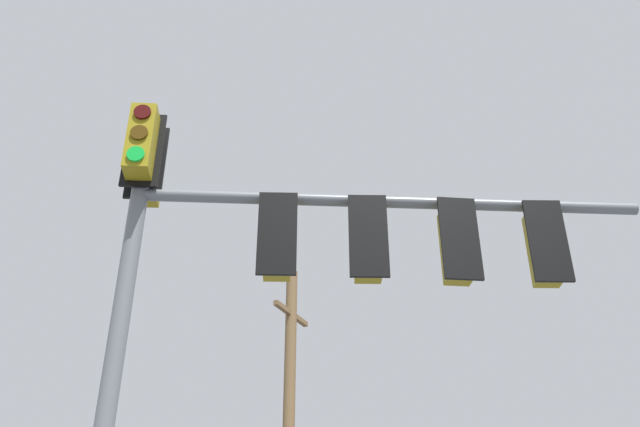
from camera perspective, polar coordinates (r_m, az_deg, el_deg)
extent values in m
cylinder|color=slate|center=(7.52, -16.87, -15.87)|extent=(0.20, 0.20, 6.16)
cylinder|color=slate|center=(8.46, 5.77, 0.90)|extent=(1.03, 5.86, 0.14)
cube|color=olive|center=(9.08, -13.50, 3.39)|extent=(0.34, 0.34, 0.90)
cube|color=black|center=(8.94, -13.66, 4.00)|extent=(0.11, 0.44, 1.04)
cylinder|color=#360503|center=(9.38, -13.13, 4.35)|extent=(0.06, 0.20, 0.20)
cylinder|color=#3C2703|center=(9.22, -13.35, 2.82)|extent=(0.06, 0.20, 0.20)
cylinder|color=green|center=(9.06, -13.58, 1.23)|extent=(0.06, 0.20, 0.20)
cube|color=olive|center=(8.60, -14.09, 5.62)|extent=(0.34, 0.34, 0.90)
cube|color=black|center=(8.73, -13.92, 4.97)|extent=(0.11, 0.44, 1.04)
cylinder|color=#360503|center=(8.65, -14.01, 7.87)|extent=(0.06, 0.20, 0.20)
cylinder|color=#3C2703|center=(8.47, -14.27, 6.28)|extent=(0.06, 0.20, 0.20)
cylinder|color=green|center=(8.30, -14.53, 4.62)|extent=(0.06, 0.20, 0.20)
cube|color=olive|center=(8.09, -3.41, -2.14)|extent=(0.33, 0.33, 0.90)
cube|color=black|center=(7.94, -3.44, -1.55)|extent=(0.09, 0.44, 1.04)
cylinder|color=#360503|center=(8.38, -3.32, -0.87)|extent=(0.05, 0.20, 0.20)
cylinder|color=#3C2703|center=(8.24, -3.38, -2.68)|extent=(0.05, 0.20, 0.20)
cylinder|color=green|center=(8.10, -3.44, -4.56)|extent=(0.05, 0.20, 0.20)
cube|color=olive|center=(8.15, 3.80, -2.33)|extent=(0.33, 0.33, 0.90)
cube|color=black|center=(8.00, 3.89, -1.75)|extent=(0.09, 0.44, 1.04)
cylinder|color=#360503|center=(8.44, 3.65, -1.07)|extent=(0.05, 0.20, 0.20)
cylinder|color=#3C2703|center=(8.29, 3.72, -2.87)|extent=(0.05, 0.20, 0.20)
cylinder|color=green|center=(8.16, 3.79, -4.73)|extent=(0.05, 0.20, 0.20)
cube|color=olive|center=(8.33, 10.81, -2.47)|extent=(0.35, 0.35, 0.90)
cube|color=black|center=(8.18, 11.12, -1.91)|extent=(0.13, 0.44, 1.04)
cylinder|color=#360503|center=(8.61, 10.34, -1.23)|extent=(0.07, 0.20, 0.20)
cylinder|color=#3C2703|center=(8.47, 10.52, -3.00)|extent=(0.07, 0.20, 0.20)
cylinder|color=green|center=(8.33, 10.72, -4.83)|extent=(0.07, 0.20, 0.20)
cube|color=olive|center=(8.62, 17.43, -2.58)|extent=(0.33, 0.33, 0.90)
cube|color=black|center=(8.48, 17.75, -2.04)|extent=(0.09, 0.44, 1.04)
cylinder|color=#360503|center=(8.90, 16.85, -1.38)|extent=(0.05, 0.20, 0.20)
cylinder|color=#3C2703|center=(8.76, 17.14, -3.09)|extent=(0.05, 0.20, 0.20)
cylinder|color=green|center=(8.63, 17.44, -4.85)|extent=(0.05, 0.20, 0.20)
cube|color=brown|center=(18.20, -2.32, -8.03)|extent=(1.56, 0.69, 0.12)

